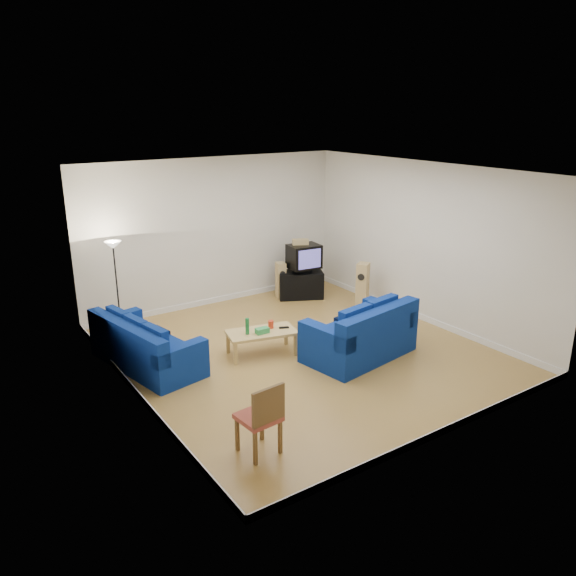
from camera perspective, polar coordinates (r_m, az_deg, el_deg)
room at (r=9.59m, az=1.34°, el=1.91°), size 6.01×6.51×3.21m
sofa_three_seat at (r=9.78m, az=-14.41°, el=-6.02°), size 1.36×2.34×0.85m
sofa_loveseat at (r=9.88m, az=7.51°, el=-4.99°), size 2.09×1.38×0.97m
coffee_table at (r=9.91m, az=-2.70°, el=-4.69°), size 1.31×0.86×0.44m
bottle at (r=9.73m, az=-4.16°, el=-3.90°), size 0.09×0.09×0.29m
tissue_box at (r=9.79m, az=-2.63°, el=-4.34°), size 0.24×0.14×0.10m
red_canister at (r=9.99m, az=-1.76°, el=-3.71°), size 0.12×0.12×0.14m
remote at (r=10.00m, az=-0.41°, el=-4.03°), size 0.18×0.13×0.02m
tv_stand at (r=12.86m, az=1.27°, el=0.37°), size 1.14×0.94×0.61m
av_receiver at (r=12.77m, az=1.38°, el=1.90°), size 0.54×0.50×0.10m
television at (r=12.65m, az=1.64°, el=3.22°), size 0.74×0.59×0.53m
centre_speaker at (r=12.60m, az=1.28°, el=4.71°), size 0.39×0.29×0.13m
speaker_left at (r=12.78m, az=-0.74°, el=0.78°), size 0.25×0.29×0.83m
speaker_right at (r=12.22m, az=7.57°, el=0.24°), size 0.38×0.36×1.01m
floor_lamp at (r=10.97m, az=-17.25°, el=2.94°), size 0.31×0.31×1.82m
dining_chair at (r=7.13m, az=-2.68°, el=-12.82°), size 0.52×0.52×0.99m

